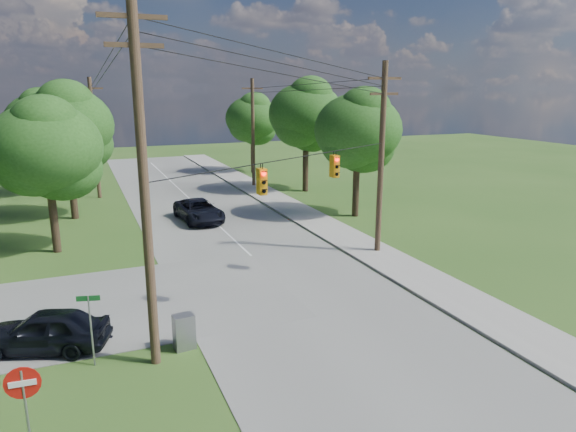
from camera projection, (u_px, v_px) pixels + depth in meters
name	position (u px, v px, depth m)	size (l,w,h in m)	color
ground	(285.00, 343.00, 18.82)	(140.00, 140.00, 0.00)	#2F541C
main_road	(285.00, 287.00, 24.04)	(10.00, 100.00, 0.03)	gray
sidewalk_east	(405.00, 268.00, 26.50)	(2.60, 100.00, 0.12)	#A5A19B
pole_sw	(144.00, 182.00, 15.98)	(2.00, 0.32, 12.00)	brown
pole_ne	(381.00, 157.00, 27.96)	(2.00, 0.32, 10.50)	brown
pole_north_e	(253.00, 132.00, 47.79)	(2.00, 0.32, 10.00)	brown
pole_north_w	(94.00, 137.00, 42.66)	(2.00, 0.32, 10.00)	brown
power_lines	(230.00, 87.00, 27.53)	(13.93, 29.62, 4.93)	black
traffic_signals	(301.00, 173.00, 22.41)	(4.91, 3.27, 1.05)	orange
tree_w_near	(46.00, 148.00, 27.90)	(6.00, 6.00, 8.40)	#3E2E1F
tree_w_mid	(66.00, 126.00, 35.29)	(6.40, 6.40, 9.22)	#3E2E1F
tree_w_far	(42.00, 123.00, 43.61)	(6.00, 6.00, 8.73)	#3E2E1F
tree_e_near	(358.00, 130.00, 36.10)	(6.20, 6.20, 8.81)	#3E2E1F
tree_e_mid	(306.00, 114.00, 45.10)	(6.60, 6.60, 9.64)	#3E2E1F
tree_e_far	(252.00, 118.00, 55.74)	(5.80, 5.80, 8.32)	#3E2E1F
car_cross_dark	(44.00, 330.00, 18.07)	(1.77, 4.41, 1.50)	black
car_main_north	(199.00, 210.00, 35.92)	(2.48, 5.37, 1.49)	black
control_cabinet	(184.00, 332.00, 18.27)	(0.72, 0.52, 1.30)	gray
do_not_enter_sign	(24.00, 393.00, 12.47)	(0.86, 0.11, 2.57)	gray
street_name_sign	(90.00, 321.00, 16.91)	(0.74, 0.21, 2.52)	gray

